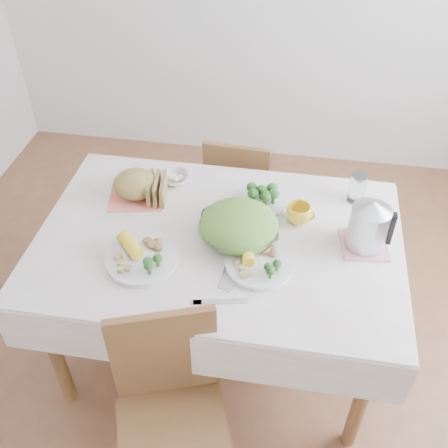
% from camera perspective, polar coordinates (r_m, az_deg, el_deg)
% --- Properties ---
extents(floor, '(3.60, 3.60, 0.00)m').
position_cam_1_polar(floor, '(2.74, -0.49, -13.18)').
color(floor, brown).
rests_on(floor, ground).
extents(dining_table, '(1.40, 0.90, 0.75)m').
position_cam_1_polar(dining_table, '(2.44, -0.55, -8.09)').
color(dining_table, brown).
rests_on(dining_table, floor).
extents(tablecloth, '(1.50, 1.00, 0.01)m').
position_cam_1_polar(tablecloth, '(2.17, -0.61, -1.55)').
color(tablecloth, white).
rests_on(tablecloth, dining_table).
extents(chair_near, '(0.51, 0.51, 0.88)m').
position_cam_1_polar(chair_near, '(2.00, -5.59, -21.26)').
color(chair_near, brown).
rests_on(chair_near, floor).
extents(chair_far, '(0.39, 0.39, 0.80)m').
position_cam_1_polar(chair_far, '(2.95, 1.93, 4.63)').
color(chair_far, brown).
rests_on(chair_far, floor).
extents(salad_bowl, '(0.40, 0.40, 0.07)m').
position_cam_1_polar(salad_bowl, '(2.14, 1.63, -0.71)').
color(salad_bowl, white).
rests_on(salad_bowl, tablecloth).
extents(dinner_plate_left, '(0.38, 0.38, 0.02)m').
position_cam_1_polar(dinner_plate_left, '(2.08, -8.91, -3.86)').
color(dinner_plate_left, white).
rests_on(dinner_plate_left, tablecloth).
extents(dinner_plate_right, '(0.30, 0.30, 0.02)m').
position_cam_1_polar(dinner_plate_right, '(2.04, 3.82, -4.45)').
color(dinner_plate_right, white).
rests_on(dinner_plate_right, tablecloth).
extents(broccoli_plate, '(0.27, 0.27, 0.02)m').
position_cam_1_polar(broccoli_plate, '(2.34, 4.04, 2.56)').
color(broccoli_plate, beige).
rests_on(broccoli_plate, tablecloth).
extents(napkin, '(0.28, 0.28, 0.00)m').
position_cam_1_polar(napkin, '(2.41, -9.46, 3.15)').
color(napkin, '#F3715D').
rests_on(napkin, tablecloth).
extents(bread_loaf, '(0.21, 0.20, 0.12)m').
position_cam_1_polar(bread_loaf, '(2.37, -9.61, 4.21)').
color(bread_loaf, olive).
rests_on(bread_loaf, napkin).
extents(fruit_bowl, '(0.15, 0.15, 0.04)m').
position_cam_1_polar(fruit_bowl, '(2.45, -5.28, 4.95)').
color(fruit_bowl, white).
rests_on(fruit_bowl, tablecloth).
extents(yellow_mug, '(0.12, 0.12, 0.08)m').
position_cam_1_polar(yellow_mug, '(2.23, 8.11, 1.12)').
color(yellow_mug, yellow).
rests_on(yellow_mug, tablecloth).
extents(glass_tumbler, '(0.08, 0.08, 0.14)m').
position_cam_1_polar(glass_tumbler, '(2.38, 14.28, 3.74)').
color(glass_tumbler, white).
rests_on(glass_tumbler, tablecloth).
extents(pink_tray, '(0.20, 0.20, 0.01)m').
position_cam_1_polar(pink_tray, '(2.19, 14.97, -2.19)').
color(pink_tray, '#CB7C86').
rests_on(pink_tray, tablecloth).
extents(electric_kettle, '(0.18, 0.18, 0.22)m').
position_cam_1_polar(electric_kettle, '(2.12, 15.49, 0.02)').
color(electric_kettle, '#B2B5BA').
rests_on(electric_kettle, pink_tray).
extents(fork_left, '(0.03, 0.18, 0.00)m').
position_cam_1_polar(fork_left, '(2.02, 0.20, -5.19)').
color(fork_left, silver).
rests_on(fork_left, tablecloth).
extents(fork_right, '(0.12, 0.20, 0.00)m').
position_cam_1_polar(fork_right, '(2.01, 2.08, -5.50)').
color(fork_right, silver).
rests_on(fork_right, tablecloth).
extents(knife, '(0.20, 0.06, 0.00)m').
position_cam_1_polar(knife, '(1.92, -0.36, -8.45)').
color(knife, silver).
rests_on(knife, tablecloth).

